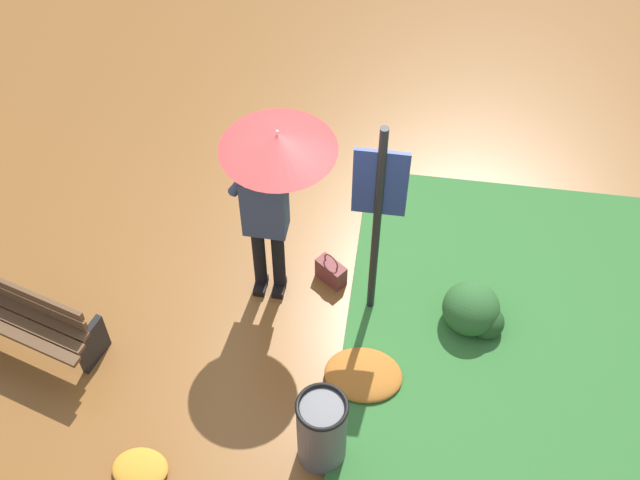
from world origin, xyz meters
TOP-DOWN VIEW (x-y plane):
  - ground_plane at (0.00, 0.00)m, footprint 18.00×18.00m
  - grass_verge at (2.92, -0.20)m, footprint 4.80×4.00m
  - person_with_umbrella at (-0.18, 0.19)m, footprint 0.96×0.96m
  - info_sign_post at (0.71, 0.07)m, footprint 0.44×0.07m
  - handbag at (0.30, 0.33)m, footprint 0.32×0.29m
  - park_bench at (-2.31, -0.79)m, footprint 1.44×0.77m
  - trash_bin at (0.46, -1.46)m, footprint 0.42×0.42m
  - shrub_cluster at (1.66, 0.00)m, footprint 0.58×0.52m
  - leaf_pile_near_person at (-0.98, -1.83)m, footprint 0.46×0.37m
  - leaf_pile_by_bench at (0.73, -0.71)m, footprint 0.69×0.55m

SIDE VIEW (x-z plane):
  - ground_plane at x=0.00m, z-range 0.00..0.00m
  - grass_verge at x=2.92m, z-range 0.00..0.05m
  - leaf_pile_near_person at x=-0.98m, z-range 0.00..0.10m
  - leaf_pile_by_bench at x=0.73m, z-range 0.00..0.15m
  - handbag at x=0.30m, z-range -0.06..0.31m
  - shrub_cluster at x=1.66m, z-range -0.02..0.46m
  - park_bench at x=-2.31m, z-range 0.03..0.78m
  - trash_bin at x=0.46m, z-range 0.00..0.84m
  - info_sign_post at x=0.71m, z-range 0.29..2.59m
  - person_with_umbrella at x=-0.18m, z-range 0.53..2.57m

